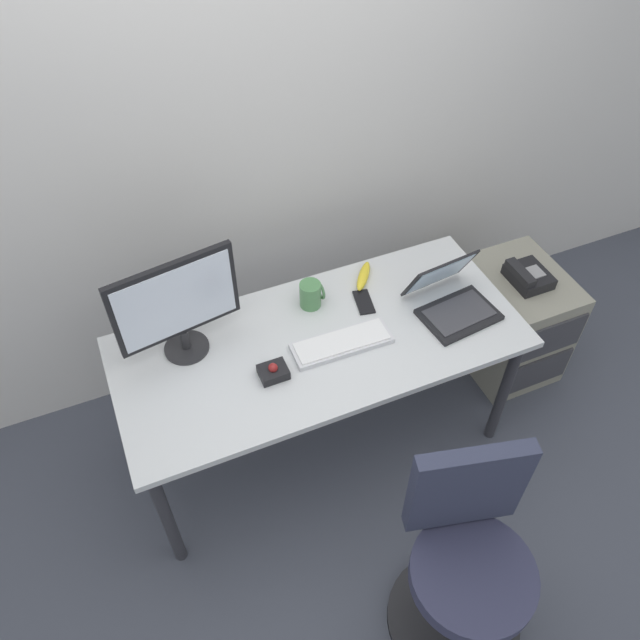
% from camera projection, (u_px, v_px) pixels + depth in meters
% --- Properties ---
extents(ground_plane, '(8.00, 8.00, 0.00)m').
position_uv_depth(ground_plane, '(320.00, 437.00, 3.09)').
color(ground_plane, '#424651').
extents(back_wall, '(6.00, 0.10, 2.80)m').
position_uv_depth(back_wall, '(250.00, 105.00, 2.51)').
color(back_wall, silver).
rests_on(back_wall, ground).
extents(desk, '(1.67, 0.74, 0.72)m').
position_uv_depth(desk, '(320.00, 352.00, 2.61)').
color(desk, silver).
rests_on(desk, ground).
extents(file_cabinet, '(0.42, 0.53, 0.59)m').
position_uv_depth(file_cabinet, '(511.00, 321.00, 3.21)').
color(file_cabinet, gray).
rests_on(file_cabinet, ground).
extents(desk_phone, '(0.17, 0.20, 0.09)m').
position_uv_depth(desk_phone, '(528.00, 276.00, 2.96)').
color(desk_phone, black).
rests_on(desk_phone, file_cabinet).
extents(office_chair, '(0.52, 0.53, 0.93)m').
position_uv_depth(office_chair, '(465.00, 563.00, 2.24)').
color(office_chair, black).
rests_on(office_chair, ground).
extents(monitor_main, '(0.49, 0.18, 0.45)m').
position_uv_depth(monitor_main, '(177.00, 305.00, 2.34)').
color(monitor_main, '#262628').
rests_on(monitor_main, desk).
extents(keyboard, '(0.41, 0.15, 0.03)m').
position_uv_depth(keyboard, '(342.00, 343.00, 2.53)').
color(keyboard, silver).
rests_on(keyboard, desk).
extents(laptop, '(0.34, 0.35, 0.22)m').
position_uv_depth(laptop, '(452.00, 299.00, 2.65)').
color(laptop, black).
rests_on(laptop, desk).
extents(trackball_mouse, '(0.11, 0.09, 0.07)m').
position_uv_depth(trackball_mouse, '(273.00, 372.00, 2.42)').
color(trackball_mouse, black).
rests_on(trackball_mouse, desk).
extents(coffee_mug, '(0.10, 0.09, 0.12)m').
position_uv_depth(coffee_mug, '(311.00, 294.00, 2.65)').
color(coffee_mug, '#4B834D').
rests_on(coffee_mug, desk).
extents(cell_phone, '(0.09, 0.15, 0.01)m').
position_uv_depth(cell_phone, '(364.00, 302.00, 2.70)').
color(cell_phone, black).
rests_on(cell_phone, desk).
extents(banana, '(0.15, 0.18, 0.04)m').
position_uv_depth(banana, '(363.00, 276.00, 2.79)').
color(banana, yellow).
rests_on(banana, desk).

